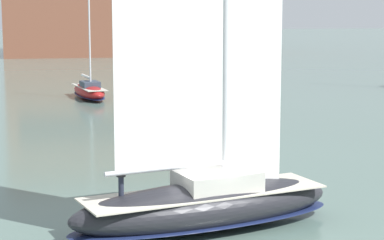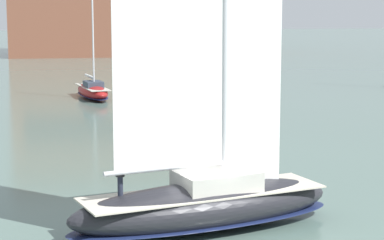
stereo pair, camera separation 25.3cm
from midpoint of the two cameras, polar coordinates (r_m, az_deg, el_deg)
ground_plane at (r=28.96m, az=0.70°, el=-8.32°), size 400.00×400.00×0.00m
sailboat_main at (r=28.65m, az=0.74°, el=-6.09°), size 11.29×6.04×14.94m
sailboat_moored_near_marina at (r=67.55m, az=-7.95°, el=2.24°), size 3.69×7.87×10.45m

